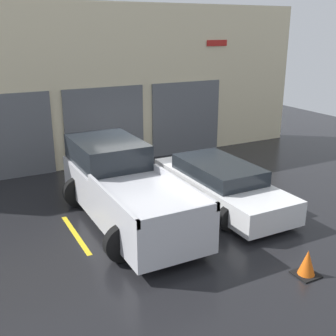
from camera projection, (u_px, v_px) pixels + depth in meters
name	position (u px, v px, depth m)	size (l,w,h in m)	color
ground_plane	(147.00, 189.00, 12.86)	(28.00, 28.00, 0.00)	black
shophouse_building	(106.00, 87.00, 14.76)	(16.04, 0.68, 5.52)	beige
pickup_truck	(124.00, 187.00, 10.61)	(2.44, 5.26, 1.84)	silver
sedan_white	(220.00, 184.00, 11.71)	(2.11, 4.79, 1.17)	white
parking_stripe_far_left	(76.00, 234.00, 10.03)	(0.12, 2.20, 0.01)	gold
parking_stripe_left	(177.00, 212.00, 11.25)	(0.12, 2.20, 0.01)	gold
parking_stripe_centre	(258.00, 194.00, 12.47)	(0.12, 2.20, 0.01)	gold
traffic_cone	(307.00, 264.00, 8.31)	(0.47, 0.47, 0.55)	black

